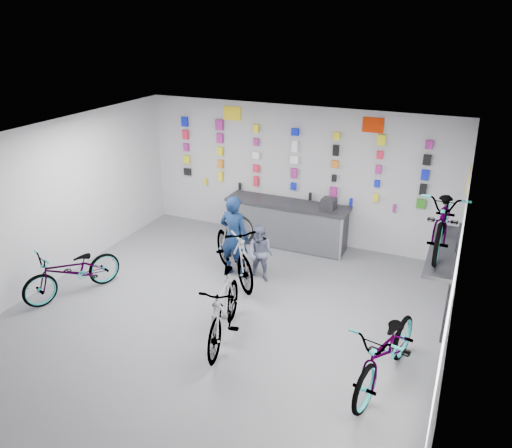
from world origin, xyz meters
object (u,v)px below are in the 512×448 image
at_px(bike_center, 224,309).
at_px(bike_service, 234,251).
at_px(counter, 286,224).
at_px(clerk, 234,237).
at_px(customer, 260,254).
at_px(bike_left, 73,271).
at_px(bike_right, 387,351).

height_order(bike_center, bike_service, bike_service).
height_order(counter, clerk, clerk).
height_order(bike_center, clerk, clerk).
xyz_separation_m(counter, bike_center, (0.35, -3.66, 0.07)).
relative_size(counter, bike_service, 1.36).
bearing_deg(customer, bike_center, -83.63).
relative_size(counter, bike_left, 1.49).
distance_m(counter, customer, 1.70).
bearing_deg(bike_right, customer, 155.45).
bearing_deg(bike_left, bike_right, 22.53).
xyz_separation_m(bike_center, bike_service, (-0.73, 1.82, 0.04)).
height_order(bike_center, customer, customer).
bearing_deg(counter, bike_service, -101.71).
relative_size(bike_center, bike_service, 0.93).
height_order(bike_left, clerk, clerk).
bearing_deg(counter, bike_right, -52.25).
relative_size(counter, bike_right, 1.33).
bearing_deg(bike_service, bike_right, -75.74).
bearing_deg(clerk, bike_left, 43.12).
relative_size(counter, bike_center, 1.47).
distance_m(bike_center, customer, 1.98).
distance_m(counter, bike_right, 4.64).
xyz_separation_m(clerk, customer, (0.54, 0.01, -0.26)).
bearing_deg(bike_center, customer, 83.84).
bearing_deg(bike_center, bike_right, -13.10).
xyz_separation_m(bike_center, customer, (-0.24, 1.97, 0.01)).
bearing_deg(clerk, customer, -174.41).
bearing_deg(bike_right, bike_center, -168.75).
height_order(bike_service, customer, bike_service).
relative_size(bike_left, customer, 1.62).
distance_m(bike_left, bike_center, 3.11).
xyz_separation_m(bike_left, bike_right, (5.60, -0.11, 0.06)).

